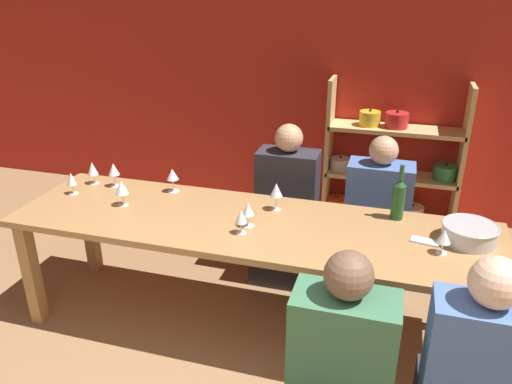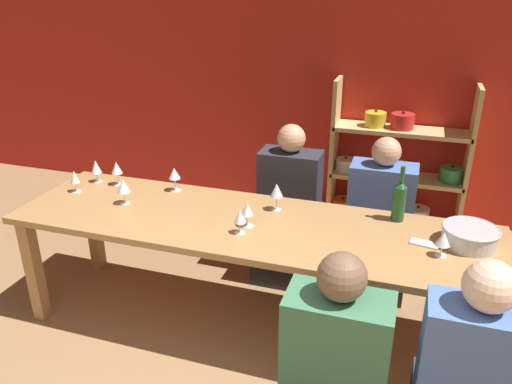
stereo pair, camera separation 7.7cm
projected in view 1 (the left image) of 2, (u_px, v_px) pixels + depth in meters
name	position (u px, v px, depth m)	size (l,w,h in m)	color
wall_back_red	(328.00, 66.00, 4.43)	(8.80, 0.06, 2.70)	red
shelf_unit	(388.00, 172.00, 4.44)	(1.16, 0.30, 1.29)	tan
dining_table	(251.00, 235.00, 2.95)	(2.87, 0.81, 0.76)	#AD7F4C
mixing_bowl	(469.00, 233.00, 2.68)	(0.30, 0.30, 0.10)	#B7BABC
wine_bottle_green	(398.00, 198.00, 2.91)	(0.08, 0.08, 0.34)	#1E4C23
wine_glass_empty_a	(248.00, 210.00, 2.83)	(0.07, 0.07, 0.15)	white
wine_glass_empty_b	(241.00, 217.00, 2.75)	(0.07, 0.07, 0.15)	white
wine_glass_white_a	(172.00, 175.00, 3.28)	(0.08, 0.08, 0.16)	white
wine_glass_empty_c	(444.00, 237.00, 2.55)	(0.08, 0.08, 0.14)	white
wine_glass_white_b	(114.00, 170.00, 3.37)	(0.07, 0.07, 0.17)	white
wine_glass_red_a	(71.00, 180.00, 3.26)	(0.06, 0.06, 0.15)	white
wine_glass_red_b	(122.00, 188.00, 3.09)	(0.08, 0.08, 0.17)	white
wine_glass_red_c	(93.00, 169.00, 3.42)	(0.07, 0.07, 0.16)	white
wine_glass_empty_d	(276.00, 190.00, 3.02)	(0.08, 0.08, 0.18)	white
wine_glass_empty_e	(501.00, 268.00, 2.24)	(0.07, 0.07, 0.16)	white
cell_phone	(425.00, 241.00, 2.70)	(0.16, 0.10, 0.01)	silver
person_far_a	(287.00, 222.00, 3.68)	(0.43, 0.54, 1.16)	#2D2D38
person_far_b	(375.00, 232.00, 3.57)	(0.44, 0.55, 1.12)	#2D2D38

